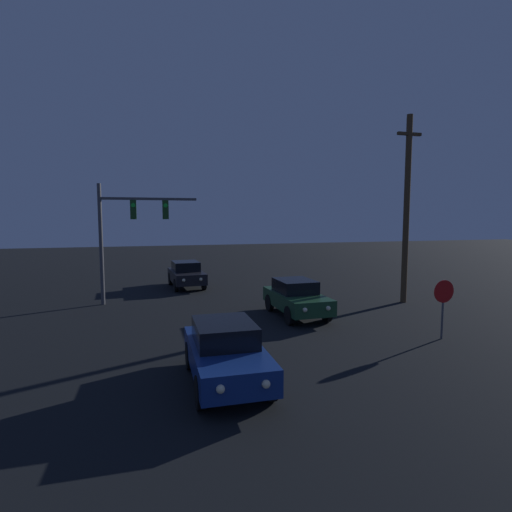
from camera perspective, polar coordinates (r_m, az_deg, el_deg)
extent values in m
cube|color=navy|center=(10.14, -4.32, -14.16)|extent=(1.75, 3.85, 0.60)
cube|color=black|center=(10.14, -4.55, -10.79)|extent=(1.47, 1.84, 0.53)
cylinder|color=black|center=(9.35, 2.03, -17.90)|extent=(0.20, 0.73, 0.73)
cylinder|color=black|center=(9.06, -7.99, -18.76)|extent=(0.20, 0.73, 0.73)
cylinder|color=black|center=(11.48, -1.49, -13.34)|extent=(0.20, 0.73, 0.73)
cylinder|color=black|center=(11.25, -9.47, -13.83)|extent=(0.20, 0.73, 0.73)
sphere|color=#F9EFC6|center=(8.46, 1.44, -17.82)|extent=(0.18, 0.18, 0.18)
sphere|color=#F9EFC6|center=(8.27, -5.10, -18.42)|extent=(0.18, 0.18, 0.18)
cube|color=#1E4728|center=(16.65, 5.81, -6.30)|extent=(1.76, 3.85, 0.60)
cube|color=black|center=(16.71, 5.58, -4.28)|extent=(1.47, 1.84, 0.53)
cylinder|color=black|center=(15.98, 10.05, -7.98)|extent=(0.20, 0.73, 0.73)
cylinder|color=black|center=(15.36, 4.78, -8.46)|extent=(0.20, 0.73, 0.73)
cylinder|color=black|center=(18.08, 6.66, -6.34)|extent=(0.20, 0.73, 0.73)
cylinder|color=black|center=(17.53, 1.94, -6.68)|extent=(0.20, 0.73, 0.73)
sphere|color=#F9EFC6|center=(15.11, 10.28, -7.36)|extent=(0.18, 0.18, 0.18)
sphere|color=#F9EFC6|center=(14.72, 7.01, -7.65)|extent=(0.18, 0.18, 0.18)
cube|color=black|center=(23.62, -9.92, -2.82)|extent=(1.94, 3.93, 0.60)
cube|color=black|center=(23.73, -10.01, -1.41)|extent=(1.55, 1.90, 0.53)
cylinder|color=black|center=(22.66, -7.46, -3.92)|extent=(0.23, 0.74, 0.73)
cylinder|color=black|center=(22.39, -11.37, -4.09)|extent=(0.23, 0.74, 0.73)
cylinder|color=black|center=(24.95, -8.58, -3.05)|extent=(0.23, 0.74, 0.73)
cylinder|color=black|center=(24.72, -12.14, -3.20)|extent=(0.23, 0.74, 0.73)
sphere|color=#F9EFC6|center=(21.81, -7.87, -3.33)|extent=(0.18, 0.18, 0.18)
sphere|color=#F9EFC6|center=(21.65, -10.29, -3.43)|extent=(0.18, 0.18, 0.18)
cylinder|color=#4C4C51|center=(19.79, -21.26, 1.50)|extent=(0.18, 0.18, 5.62)
cube|color=#4C4C51|center=(19.68, -15.00, 7.89)|extent=(4.42, 0.12, 0.12)
cube|color=#1E471E|center=(19.67, -17.12, 6.35)|extent=(0.28, 0.28, 0.90)
cylinder|color=green|center=(19.52, -17.15, 6.95)|extent=(0.20, 0.02, 0.20)
cube|color=#1E471E|center=(19.68, -12.80, 6.45)|extent=(0.28, 0.28, 0.90)
cylinder|color=green|center=(19.54, -12.79, 7.06)|extent=(0.20, 0.02, 0.20)
cylinder|color=#4C4C51|center=(14.84, 25.11, -6.95)|extent=(0.07, 0.07, 2.01)
cylinder|color=red|center=(14.71, 25.26, -4.60)|extent=(0.76, 0.03, 0.76)
cylinder|color=#4C3823|center=(20.21, 20.71, 6.12)|extent=(0.28, 0.28, 8.80)
cube|color=#4C3823|center=(20.56, 21.06, 15.97)|extent=(1.24, 0.14, 0.14)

